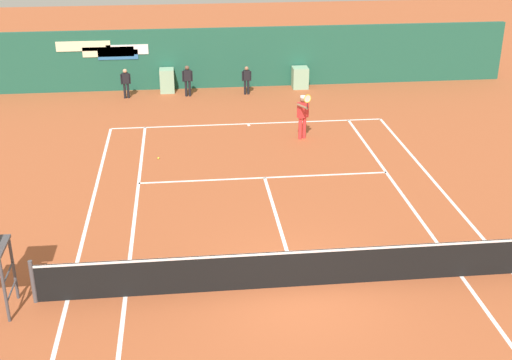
{
  "coord_description": "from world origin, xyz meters",
  "views": [
    {
      "loc": [
        -2.47,
        -13.49,
        8.77
      ],
      "look_at": [
        -0.49,
        4.45,
        0.8
      ],
      "focal_mm": 47.94,
      "sensor_mm": 36.0,
      "label": 1
    }
  ],
  "objects_px": {
    "ball_kid_left_post": "(247,78)",
    "ball_kid_centre_post": "(126,81)",
    "player_on_baseline": "(303,113)",
    "tennis_ball_by_sideline": "(158,158)",
    "ball_kid_right_post": "(187,79)"
  },
  "relations": [
    {
      "from": "player_on_baseline",
      "to": "ball_kid_left_post",
      "type": "bearing_deg",
      "value": -102.67
    },
    {
      "from": "ball_kid_centre_post",
      "to": "tennis_ball_by_sideline",
      "type": "distance_m",
      "value": 7.5
    },
    {
      "from": "ball_kid_centre_post",
      "to": "tennis_ball_by_sideline",
      "type": "bearing_deg",
      "value": 92.0
    },
    {
      "from": "ball_kid_right_post",
      "to": "ball_kid_centre_post",
      "type": "xyz_separation_m",
      "value": [
        -2.66,
        0.0,
        -0.04
      ]
    },
    {
      "from": "player_on_baseline",
      "to": "ball_kid_centre_post",
      "type": "xyz_separation_m",
      "value": [
        -6.75,
        5.87,
        -0.24
      ]
    },
    {
      "from": "tennis_ball_by_sideline",
      "to": "player_on_baseline",
      "type": "bearing_deg",
      "value": 15.34
    },
    {
      "from": "ball_kid_right_post",
      "to": "player_on_baseline",
      "type": "bearing_deg",
      "value": 122.75
    },
    {
      "from": "player_on_baseline",
      "to": "ball_kid_centre_post",
      "type": "distance_m",
      "value": 8.95
    },
    {
      "from": "ball_kid_left_post",
      "to": "tennis_ball_by_sideline",
      "type": "height_order",
      "value": "ball_kid_left_post"
    },
    {
      "from": "player_on_baseline",
      "to": "ball_kid_left_post",
      "type": "height_order",
      "value": "player_on_baseline"
    },
    {
      "from": "ball_kid_left_post",
      "to": "ball_kid_centre_post",
      "type": "height_order",
      "value": "ball_kid_centre_post"
    },
    {
      "from": "player_on_baseline",
      "to": "ball_kid_left_post",
      "type": "distance_m",
      "value": 6.06
    },
    {
      "from": "player_on_baseline",
      "to": "ball_kid_centre_post",
      "type": "relative_size",
      "value": 1.43
    },
    {
      "from": "player_on_baseline",
      "to": "ball_kid_left_post",
      "type": "xyz_separation_m",
      "value": [
        -1.49,
        5.87,
        -0.26
      ]
    },
    {
      "from": "ball_kid_right_post",
      "to": "tennis_ball_by_sideline",
      "type": "relative_size",
      "value": 20.16
    }
  ]
}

